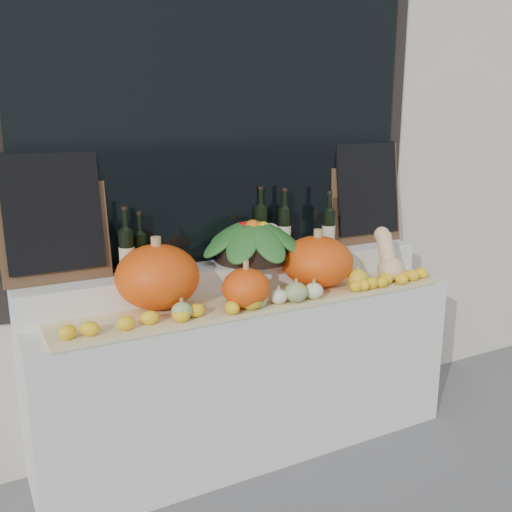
% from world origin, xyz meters
% --- Properties ---
extents(storefront_facade, '(7.00, 0.94, 4.50)m').
position_xyz_m(storefront_facade, '(0.00, 2.25, 2.25)').
color(storefront_facade, beige).
rests_on(storefront_facade, ground).
extents(display_sill, '(2.30, 0.55, 0.88)m').
position_xyz_m(display_sill, '(0.00, 1.52, 0.44)').
color(display_sill, silver).
rests_on(display_sill, ground).
extents(rear_tier, '(2.30, 0.25, 0.16)m').
position_xyz_m(rear_tier, '(0.00, 1.68, 0.96)').
color(rear_tier, silver).
rests_on(rear_tier, display_sill).
extents(straw_bedding, '(2.10, 0.32, 0.02)m').
position_xyz_m(straw_bedding, '(0.00, 1.40, 0.89)').
color(straw_bedding, tan).
rests_on(straw_bedding, display_sill).
extents(pumpkin_left, '(0.43, 0.43, 0.31)m').
position_xyz_m(pumpkin_left, '(-0.50, 1.52, 1.06)').
color(pumpkin_left, '#EA4E0C').
rests_on(pumpkin_left, straw_bedding).
extents(pumpkin_right, '(0.42, 0.42, 0.28)m').
position_xyz_m(pumpkin_right, '(0.38, 1.46, 1.04)').
color(pumpkin_right, '#EA4E0C').
rests_on(pumpkin_right, straw_bedding).
extents(pumpkin_center, '(0.27, 0.27, 0.19)m').
position_xyz_m(pumpkin_center, '(-0.12, 1.32, 1.00)').
color(pumpkin_center, '#EA4E0C').
rests_on(pumpkin_center, straw_bedding).
extents(butternut_squash, '(0.15, 0.21, 0.29)m').
position_xyz_m(butternut_squash, '(0.81, 1.38, 1.03)').
color(butternut_squash, '#ECBC8A').
rests_on(butternut_squash, straw_bedding).
extents(decorative_gourds, '(1.10, 0.14, 0.16)m').
position_xyz_m(decorative_gourds, '(0.05, 1.29, 0.96)').
color(decorative_gourds, '#316C20').
rests_on(decorative_gourds, straw_bedding).
extents(lemon_heap, '(2.20, 0.16, 0.06)m').
position_xyz_m(lemon_heap, '(0.00, 1.29, 0.94)').
color(lemon_heap, yellow).
rests_on(lemon_heap, straw_bedding).
extents(produce_bowl, '(0.62, 0.62, 0.24)m').
position_xyz_m(produce_bowl, '(0.09, 1.66, 1.15)').
color(produce_bowl, black).
rests_on(produce_bowl, rear_tier).
extents(wine_bottle_far_left, '(0.08, 0.08, 0.35)m').
position_xyz_m(wine_bottle_far_left, '(-0.60, 1.66, 1.16)').
color(wine_bottle_far_left, black).
rests_on(wine_bottle_far_left, rear_tier).
extents(wine_bottle_near_left, '(0.08, 0.08, 0.31)m').
position_xyz_m(wine_bottle_near_left, '(-0.52, 1.71, 1.14)').
color(wine_bottle_near_left, black).
rests_on(wine_bottle_near_left, rear_tier).
extents(wine_bottle_tall, '(0.08, 0.08, 0.39)m').
position_xyz_m(wine_bottle_tall, '(0.19, 1.75, 1.18)').
color(wine_bottle_tall, black).
rests_on(wine_bottle_tall, rear_tier).
extents(wine_bottle_near_right, '(0.08, 0.08, 0.38)m').
position_xyz_m(wine_bottle_near_right, '(0.31, 1.70, 1.18)').
color(wine_bottle_near_right, black).
rests_on(wine_bottle_near_right, rear_tier).
extents(wine_bottle_far_right, '(0.08, 0.08, 0.35)m').
position_xyz_m(wine_bottle_far_right, '(0.58, 1.65, 1.16)').
color(wine_bottle_far_right, black).
rests_on(wine_bottle_far_right, rear_tier).
extents(chalkboard_left, '(0.50, 0.12, 0.62)m').
position_xyz_m(chalkboard_left, '(-0.92, 1.74, 1.36)').
color(chalkboard_left, '#4C331E').
rests_on(chalkboard_left, rear_tier).
extents(chalkboard_right, '(0.50, 0.12, 0.62)m').
position_xyz_m(chalkboard_right, '(0.92, 1.74, 1.36)').
color(chalkboard_right, '#4C331E').
rests_on(chalkboard_right, rear_tier).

